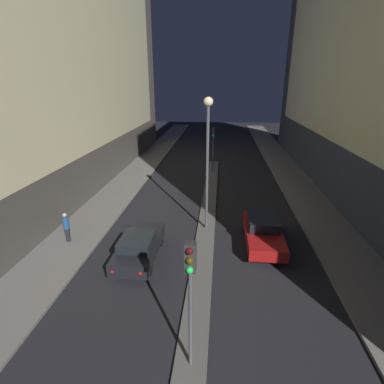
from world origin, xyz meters
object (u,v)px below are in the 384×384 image
Objects in this scene: traffic_light_near at (190,280)px; pedestrian_on_left_sidewalk at (66,226)px; traffic_light_mid at (213,140)px; street_lamp at (208,143)px; car_right_lane at (263,231)px; car_left_lane at (139,246)px.

traffic_light_near is 2.56× the size of pedestrian_on_left_sidewalk.
traffic_light_near and traffic_light_mid have the same top height.
pedestrian_on_left_sidewalk is at bearing -117.58° from traffic_light_mid.
traffic_light_mid is at bearing 62.42° from pedestrian_on_left_sidewalk.
street_lamp is (0.00, -12.30, 2.05)m from traffic_light_mid.
car_right_lane is at bearing 5.41° from pedestrian_on_left_sidewalk.
traffic_light_near is at bearing -111.62° from car_right_lane.
car_right_lane is (6.51, 2.23, 0.02)m from car_left_lane.
traffic_light_mid is 16.46m from car_left_lane.
street_lamp reaches higher than car_left_lane.
car_left_lane is 6.88m from car_right_lane.
street_lamp reaches higher than traffic_light_near.
pedestrian_on_left_sidewalk is at bearing 164.91° from car_left_lane.
car_right_lane is (3.25, 8.21, -2.60)m from traffic_light_near.
street_lamp is (0.00, 9.60, 2.05)m from traffic_light_near.
car_left_lane is 4.61m from pedestrian_on_left_sidewalk.
traffic_light_near reaches higher than car_left_lane.
pedestrian_on_left_sidewalk is (-7.69, -2.43, -4.36)m from street_lamp.
pedestrian_on_left_sidewalk is at bearing 137.01° from traffic_light_near.
traffic_light_mid is 14.31m from car_right_lane.
traffic_light_mid is 12.47m from street_lamp.
traffic_light_near is at bearing -42.99° from pedestrian_on_left_sidewalk.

